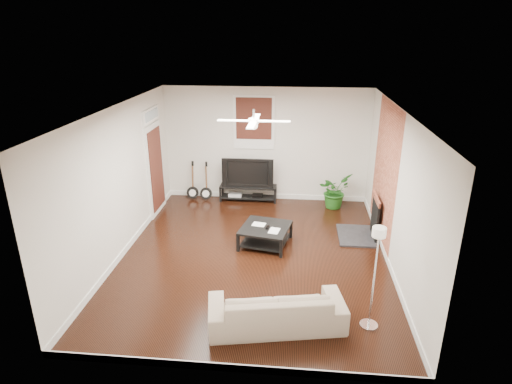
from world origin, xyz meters
TOP-DOWN VIEW (x-y plane):
  - room at (0.00, 0.00)m, footprint 5.01×6.01m
  - brick_accent at (2.49, 1.00)m, footprint 0.02×2.20m
  - fireplace at (2.20, 1.00)m, footprint 0.80×1.10m
  - window_back at (-0.30, 2.97)m, footprint 1.00×0.06m
  - door_left at (-2.46, 1.90)m, footprint 0.08×1.00m
  - tv_stand at (-0.43, 2.78)m, footprint 1.41×0.38m
  - tv at (-0.43, 2.80)m, footprint 1.27×0.17m
  - coffee_table at (0.18, 0.48)m, footprint 1.08×1.08m
  - sofa at (0.53, -2.01)m, footprint 2.07×1.12m
  - floor_lamp at (1.88, -1.91)m, footprint 0.31×0.31m
  - potted_plant at (1.68, 2.56)m, footprint 0.98×1.00m
  - guitar_left at (-1.84, 2.75)m, footprint 0.32×0.23m
  - guitar_right at (-1.49, 2.72)m, footprint 0.33×0.26m
  - ceiling_fan at (0.00, 0.00)m, footprint 1.24×1.24m

SIDE VIEW (x-z plane):
  - coffee_table at x=0.18m, z-range 0.00..0.39m
  - tv_stand at x=-0.43m, z-range 0.00..0.40m
  - sofa at x=0.53m, z-range 0.00..0.57m
  - potted_plant at x=1.68m, z-range 0.00..0.84m
  - fireplace at x=2.20m, z-range 0.00..0.92m
  - guitar_left at x=-1.84m, z-range 0.00..0.97m
  - guitar_right at x=-1.49m, z-range 0.00..0.97m
  - tv at x=-0.43m, z-range 0.40..1.13m
  - floor_lamp at x=1.88m, z-range 0.00..1.60m
  - door_left at x=-2.46m, z-range 0.00..2.50m
  - room at x=0.00m, z-range 0.00..2.80m
  - brick_accent at x=2.49m, z-range 0.00..2.80m
  - window_back at x=-0.30m, z-range 1.30..2.60m
  - ceiling_fan at x=0.00m, z-range 2.44..2.76m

